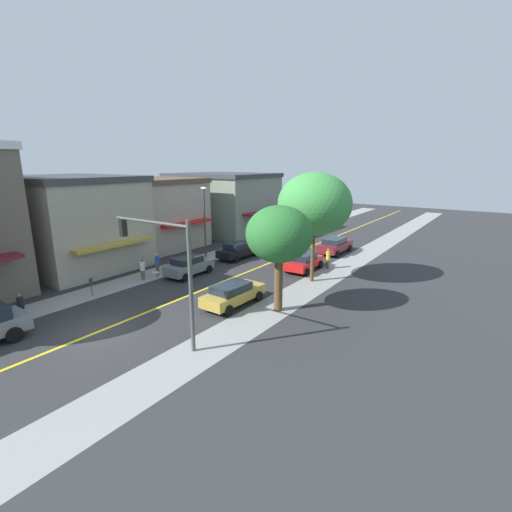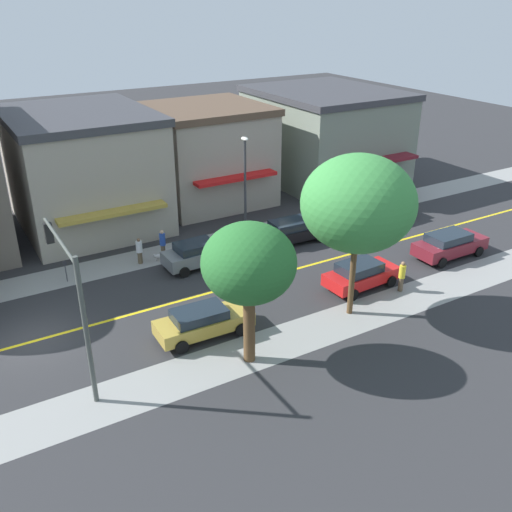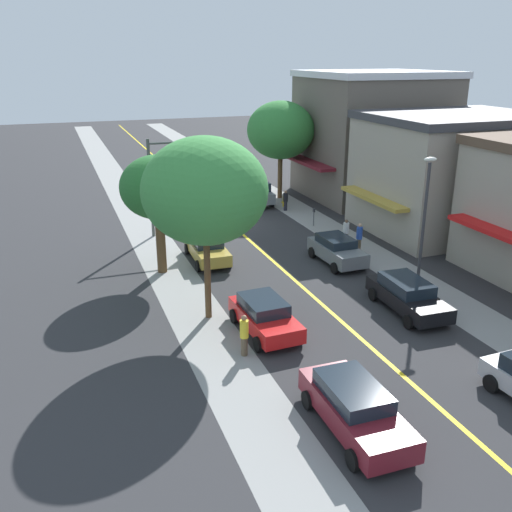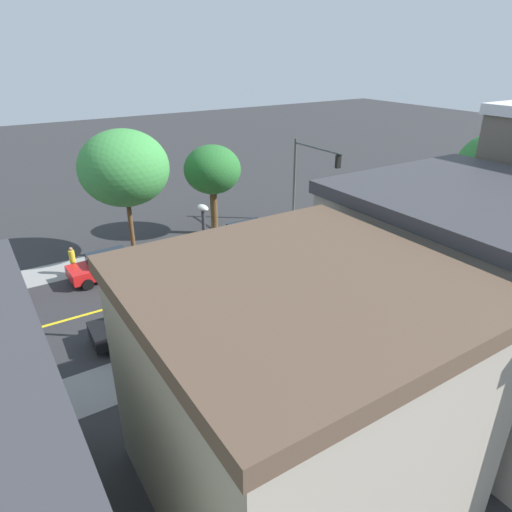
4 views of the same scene
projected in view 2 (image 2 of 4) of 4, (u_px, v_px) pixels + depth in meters
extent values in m
plane|color=#2D2D30|center=(34.00, 341.00, 26.32)|extent=(140.00, 140.00, 0.00)
cube|color=gray|center=(12.00, 288.00, 30.97)|extent=(2.68, 126.00, 0.01)
cube|color=gray|center=(66.00, 416.00, 21.66)|extent=(2.68, 126.00, 0.01)
cube|color=yellow|center=(34.00, 341.00, 26.32)|extent=(0.20, 126.00, 0.00)
cube|color=#A39989|center=(84.00, 172.00, 38.37)|extent=(10.95, 8.82, 7.28)
cube|color=#38383D|center=(76.00, 115.00, 36.71)|extent=(11.25, 9.12, 0.50)
cube|color=#B29338|center=(113.00, 213.00, 34.13)|extent=(1.02, 6.70, 0.24)
cube|color=#A39989|center=(207.00, 157.00, 42.77)|extent=(8.11, 8.16, 6.77)
cube|color=brown|center=(205.00, 109.00, 41.22)|extent=(8.41, 8.46, 0.50)
cube|color=red|center=(236.00, 178.00, 39.39)|extent=(1.02, 6.20, 0.24)
cube|color=gray|center=(324.00, 138.00, 47.80)|extent=(11.81, 9.91, 7.04)
cube|color=#38383D|center=(326.00, 93.00, 46.20)|extent=(12.11, 10.21, 0.50)
cube|color=maroon|center=(376.00, 161.00, 42.86)|extent=(1.39, 7.53, 0.24)
cylinder|color=brown|center=(249.00, 328.00, 24.31)|extent=(0.52, 0.52, 3.28)
ellipsoid|color=#286B2D|center=(249.00, 263.00, 22.98)|extent=(3.97, 3.97, 3.38)
cylinder|color=brown|center=(352.00, 279.00, 27.82)|extent=(0.29, 0.29, 3.87)
ellipsoid|color=#3D8E42|center=(358.00, 203.00, 26.13)|extent=(5.42, 5.42, 4.60)
cylinder|color=#4C4C51|center=(66.00, 273.00, 31.52)|extent=(0.07, 0.07, 1.01)
cube|color=#2D2D33|center=(65.00, 263.00, 31.25)|extent=(0.12, 0.18, 0.26)
cylinder|color=#474C47|center=(86.00, 333.00, 21.14)|extent=(0.20, 0.20, 6.38)
cylinder|color=#474C47|center=(59.00, 240.00, 21.90)|extent=(5.11, 0.14, 0.14)
cube|color=black|center=(49.00, 233.00, 23.79)|extent=(0.26, 0.32, 0.90)
sphere|color=red|center=(48.00, 226.00, 23.67)|extent=(0.20, 0.20, 0.20)
sphere|color=yellow|center=(49.00, 233.00, 23.79)|extent=(0.20, 0.20, 0.20)
sphere|color=green|center=(50.00, 239.00, 23.92)|extent=(0.20, 0.20, 0.20)
cylinder|color=#38383D|center=(245.00, 191.00, 36.03)|extent=(0.16, 0.16, 6.45)
ellipsoid|color=silver|center=(245.00, 139.00, 34.59)|extent=(0.70, 0.36, 0.24)
cube|color=red|center=(361.00, 276.00, 30.90)|extent=(2.00, 4.33, 0.66)
cube|color=#19232D|center=(359.00, 267.00, 30.54)|extent=(1.70, 2.36, 0.52)
cylinder|color=black|center=(368.00, 269.00, 32.42)|extent=(0.25, 0.65, 0.64)
cylinder|color=black|center=(391.00, 281.00, 31.05)|extent=(0.25, 0.65, 0.64)
cylinder|color=black|center=(331.00, 281.00, 31.03)|extent=(0.25, 0.65, 0.64)
cylinder|color=black|center=(353.00, 295.00, 29.66)|extent=(0.25, 0.65, 0.64)
cube|color=slate|center=(199.00, 255.00, 33.23)|extent=(1.86, 4.21, 0.76)
cube|color=#19232D|center=(195.00, 246.00, 32.87)|extent=(1.60, 2.29, 0.47)
cylinder|color=black|center=(213.00, 251.00, 34.73)|extent=(0.23, 0.64, 0.64)
cylinder|color=black|center=(227.00, 261.00, 33.38)|extent=(0.23, 0.64, 0.64)
cylinder|color=black|center=(172.00, 261.00, 33.41)|extent=(0.23, 0.64, 0.64)
cylinder|color=black|center=(184.00, 272.00, 32.06)|extent=(0.23, 0.64, 0.64)
cube|color=#B29338|center=(204.00, 323.00, 26.53)|extent=(1.88, 4.64, 0.66)
cube|color=#19232D|center=(199.00, 314.00, 26.19)|extent=(1.61, 2.52, 0.46)
cylinder|color=black|center=(225.00, 313.00, 28.03)|extent=(0.24, 0.65, 0.64)
cylinder|color=black|center=(241.00, 329.00, 26.64)|extent=(0.24, 0.65, 0.64)
cylinder|color=black|center=(168.00, 329.00, 26.70)|extent=(0.24, 0.65, 0.64)
cylinder|color=black|center=(182.00, 347.00, 25.31)|extent=(0.24, 0.65, 0.64)
cube|color=#B7BABF|center=(388.00, 211.00, 40.11)|extent=(1.96, 4.26, 0.67)
cube|color=#19232D|center=(387.00, 203.00, 39.74)|extent=(1.66, 2.33, 0.56)
cylinder|color=black|center=(392.00, 208.00, 41.61)|extent=(0.25, 0.65, 0.64)
cylinder|color=black|center=(410.00, 215.00, 40.26)|extent=(0.25, 0.65, 0.64)
cylinder|color=black|center=(365.00, 215.00, 40.24)|extent=(0.25, 0.65, 0.64)
cylinder|color=black|center=(382.00, 223.00, 38.90)|extent=(0.25, 0.65, 0.64)
cube|color=maroon|center=(450.00, 246.00, 34.46)|extent=(1.89, 4.81, 0.75)
cube|color=#19232D|center=(449.00, 237.00, 34.08)|extent=(1.64, 2.60, 0.50)
cylinder|color=black|center=(455.00, 241.00, 36.05)|extent=(0.23, 0.64, 0.64)
cylinder|color=black|center=(479.00, 251.00, 34.61)|extent=(0.23, 0.64, 0.64)
cylinder|color=black|center=(419.00, 251.00, 34.62)|extent=(0.23, 0.64, 0.64)
cylinder|color=black|center=(442.00, 263.00, 33.18)|extent=(0.23, 0.64, 0.64)
cube|color=black|center=(294.00, 232.00, 36.48)|extent=(2.02, 4.87, 0.67)
cube|color=#19232D|center=(291.00, 224.00, 36.12)|extent=(1.71, 2.65, 0.53)
cylinder|color=black|center=(306.00, 228.00, 38.03)|extent=(0.25, 0.65, 0.64)
cylinder|color=black|center=(322.00, 237.00, 36.57)|extent=(0.25, 0.65, 0.64)
cylinder|color=black|center=(266.00, 237.00, 36.67)|extent=(0.25, 0.65, 0.64)
cylinder|color=black|center=(280.00, 247.00, 35.21)|extent=(0.25, 0.65, 0.64)
cylinder|color=brown|center=(163.00, 251.00, 34.44)|extent=(0.27, 0.27, 0.82)
cylinder|color=#284CB2|center=(162.00, 239.00, 34.10)|extent=(0.36, 0.36, 0.75)
sphere|color=tan|center=(162.00, 232.00, 33.89)|extent=(0.23, 0.23, 0.23)
cylinder|color=brown|center=(140.00, 258.00, 33.70)|extent=(0.29, 0.29, 0.75)
cylinder|color=silver|center=(139.00, 247.00, 33.39)|extent=(0.38, 0.38, 0.68)
sphere|color=brown|center=(138.00, 240.00, 33.20)|extent=(0.21, 0.21, 0.21)
cylinder|color=brown|center=(401.00, 284.00, 30.57)|extent=(0.26, 0.26, 0.80)
cylinder|color=yellow|center=(402.00, 272.00, 30.25)|extent=(0.35, 0.35, 0.73)
sphere|color=#936B4C|center=(403.00, 264.00, 30.04)|extent=(0.23, 0.23, 0.23)
ellipsoid|color=silver|center=(159.00, 256.00, 34.06)|extent=(0.39, 0.55, 0.22)
sphere|color=silver|center=(154.00, 255.00, 33.99)|extent=(0.18, 0.18, 0.18)
cylinder|color=silver|center=(156.00, 259.00, 34.13)|extent=(0.08, 0.08, 0.20)
cylinder|color=silver|center=(162.00, 259.00, 34.18)|extent=(0.08, 0.08, 0.20)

